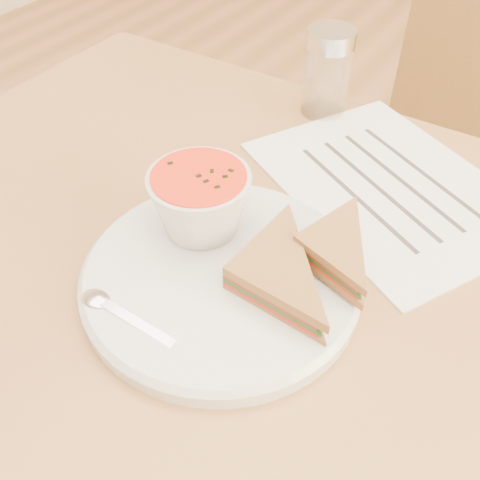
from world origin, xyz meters
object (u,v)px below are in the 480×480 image
Objects in this scene: chair_far at (432,181)px; condiment_shaker at (327,73)px; soup_bowl at (200,205)px; dining_table at (246,409)px; plate at (221,277)px.

chair_far is 0.53m from condiment_shaker.
soup_bowl is at bearing -88.01° from condiment_shaker.
dining_table is 0.39m from plate.
chair_far is at bearing 80.00° from soup_bowl.
chair_far reaches higher than soup_bowl.
dining_table is 9.32× the size of soup_bowl.
soup_bowl is (-0.04, -0.03, 0.43)m from dining_table.
soup_bowl is at bearing 86.04° from chair_far.
dining_table is at bearing 89.52° from chair_far.
plate is 0.37m from condiment_shaker.
chair_far is at bearing 83.48° from dining_table.
dining_table is at bearing 29.59° from soup_bowl.
condiment_shaker is at bearing 99.89° from plate.
plate is (0.01, -0.06, 0.38)m from dining_table.
plate is 0.08m from soup_bowl.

